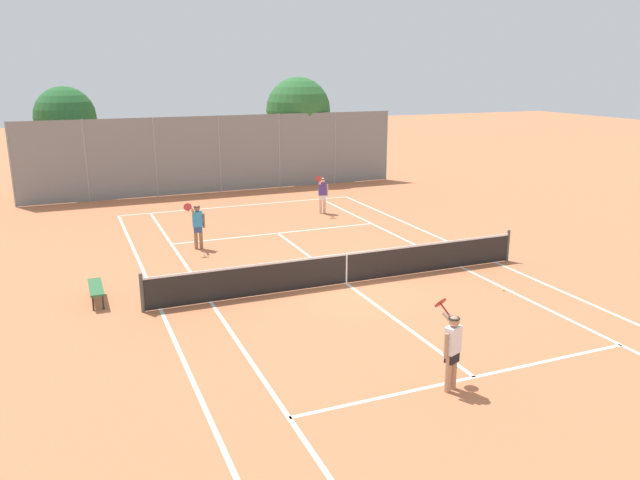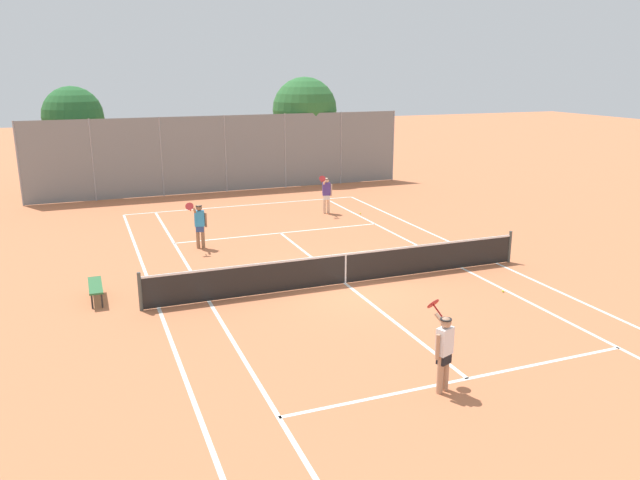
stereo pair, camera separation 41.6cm
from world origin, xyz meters
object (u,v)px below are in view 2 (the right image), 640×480
object	(u,v)px
player_far_right	(326,193)
tree_behind_left	(76,118)
tennis_net	(345,268)
player_far_left	(200,223)
tree_behind_right	(305,112)
player_near_side	(444,349)
courtside_bench	(95,286)
loose_tennis_ball_1	(360,213)
loose_tennis_ball_0	(503,291)

from	to	relation	value
player_far_right	tree_behind_left	bearing A→B (deg)	135.98
tennis_net	player_far_left	size ratio (longest dim) A/B	6.76
player_far_right	tree_behind_right	size ratio (longest dim) A/B	0.31
player_near_side	player_far_right	distance (m)	16.04
tennis_net	player_near_side	xyz separation A→B (m)	(-0.78, -6.64, 0.42)
tree_behind_right	player_near_side	bearing A→B (deg)	-103.60
tree_behind_left	player_far_left	bearing A→B (deg)	-74.30
tennis_net	courtside_bench	bearing A→B (deg)	169.98
player_far_left	courtside_bench	distance (m)	5.59
loose_tennis_ball_1	tree_behind_right	bearing A→B (deg)	85.60
player_far_right	tree_behind_left	size ratio (longest dim) A/B	0.33
tree_behind_left	tennis_net	bearing A→B (deg)	-69.28
loose_tennis_ball_0	courtside_bench	distance (m)	11.57
loose_tennis_ball_1	tree_behind_left	bearing A→B (deg)	137.60
loose_tennis_ball_1	tree_behind_left	size ratio (longest dim) A/B	0.01
player_far_left	loose_tennis_ball_1	xyz separation A→B (m)	(7.65, 2.86, -0.89)
player_far_left	tree_behind_left	size ratio (longest dim) A/B	0.33
player_far_right	tree_behind_right	bearing A→B (deg)	76.31
loose_tennis_ball_1	tree_behind_left	distance (m)	15.84
player_far_right	player_near_side	bearing A→B (deg)	-103.54
player_near_side	tennis_net	bearing A→B (deg)	83.27
tennis_net	tree_behind_right	world-z (taller)	tree_behind_right
player_near_side	loose_tennis_ball_0	xyz separation A→B (m)	(4.74, 4.29, -0.89)
tree_behind_left	player_far_right	bearing A→B (deg)	-44.02
player_far_left	loose_tennis_ball_1	bearing A→B (deg)	20.52
tennis_net	player_far_right	distance (m)	9.44
player_near_side	loose_tennis_ball_1	xyz separation A→B (m)	(5.10, 14.90, -0.89)
loose_tennis_ball_1	player_near_side	bearing A→B (deg)	-108.91
tree_behind_right	loose_tennis_ball_1	bearing A→B (deg)	-94.40
player_near_side	player_far_right	world-z (taller)	same
player_far_left	player_far_right	distance (m)	7.23
player_far_right	tree_behind_right	world-z (taller)	tree_behind_right
player_far_left	loose_tennis_ball_0	bearing A→B (deg)	-46.75
player_far_left	courtside_bench	bearing A→B (deg)	-131.79
tree_behind_right	player_far_left	bearing A→B (deg)	-124.91
player_near_side	loose_tennis_ball_1	size ratio (longest dim) A/B	26.88
player_near_side	courtside_bench	size ratio (longest dim) A/B	1.18
loose_tennis_ball_0	tree_behind_right	distance (m)	20.10
player_near_side	loose_tennis_ball_0	size ratio (longest dim) A/B	26.88
loose_tennis_ball_0	tree_behind_left	world-z (taller)	tree_behind_left
loose_tennis_ball_1	tree_behind_right	xyz separation A→B (m)	(0.70, 9.10, 3.84)
player_far_right	loose_tennis_ball_0	distance (m)	11.38
player_far_left	player_near_side	bearing A→B (deg)	-78.07
courtside_bench	tree_behind_right	world-z (taller)	tree_behind_right
tree_behind_left	tree_behind_right	world-z (taller)	tree_behind_right
player_far_left	tennis_net	bearing A→B (deg)	-58.34
tennis_net	tree_behind_left	bearing A→B (deg)	110.72
courtside_bench	tree_behind_right	size ratio (longest dim) A/B	0.26
tennis_net	tree_behind_right	xyz separation A→B (m)	(5.02, 17.35, 3.36)
courtside_bench	tennis_net	bearing A→B (deg)	-10.02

